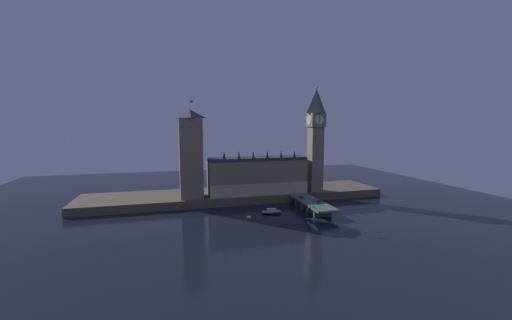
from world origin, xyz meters
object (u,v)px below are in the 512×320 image
object	(u,v)px
pedestrian_near_rail	(314,207)
street_lamp_near	(313,201)
boat_upstream	(272,212)
victoria_tower	(191,154)
clock_tower	(316,136)
street_lamp_far	(295,192)
car_northbound_lead	(302,197)
pedestrian_far_rail	(297,197)
pedestrian_mid_walk	(321,200)
car_southbound_lead	(319,202)

from	to	relation	value
pedestrian_near_rail	street_lamp_near	size ratio (longest dim) A/B	0.27
street_lamp_near	boat_upstream	size ratio (longest dim) A/B	0.50
victoria_tower	pedestrian_near_rail	bearing A→B (deg)	-35.92
clock_tower	victoria_tower	xyz separation A→B (m)	(-91.25, 2.95, -11.01)
street_lamp_far	boat_upstream	distance (m)	27.85
car_northbound_lead	pedestrian_far_rail	world-z (taller)	pedestrian_far_rail
boat_upstream	victoria_tower	bearing A→B (deg)	143.18
pedestrian_mid_walk	street_lamp_far	xyz separation A→B (m)	(-12.37, 14.50, 2.77)
car_northbound_lead	boat_upstream	distance (m)	27.90
pedestrian_near_rail	boat_upstream	world-z (taller)	pedestrian_near_rail
pedestrian_mid_walk	pedestrian_far_rail	distance (m)	15.71
victoria_tower	street_lamp_far	xyz separation A→B (m)	(68.21, -19.38, -26.28)
clock_tower	boat_upstream	world-z (taller)	clock_tower
pedestrian_near_rail	boat_upstream	size ratio (longest dim) A/B	0.14
clock_tower	pedestrian_mid_walk	world-z (taller)	clock_tower
street_lamp_far	boat_upstream	size ratio (longest dim) A/B	0.44
clock_tower	pedestrian_far_rail	bearing A→B (deg)	-137.47
car_northbound_lead	pedestrian_far_rail	bearing A→B (deg)	-179.42
clock_tower	pedestrian_mid_walk	bearing A→B (deg)	-109.03
car_northbound_lead	pedestrian_near_rail	size ratio (longest dim) A/B	2.59
car_southbound_lead	street_lamp_near	xyz separation A→B (m)	(-9.38, -10.47, 3.53)
clock_tower	car_southbound_lead	world-z (taller)	clock_tower
car_northbound_lead	pedestrian_near_rail	xyz separation A→B (m)	(-2.99, -26.01, 0.26)
clock_tower	street_lamp_near	world-z (taller)	clock_tower
clock_tower	street_lamp_near	size ratio (longest dim) A/B	11.57
victoria_tower	boat_upstream	xyz separation A→B (m)	(46.61, -34.90, -34.57)
victoria_tower	boat_upstream	distance (m)	67.71
pedestrian_mid_walk	pedestrian_far_rail	size ratio (longest dim) A/B	1.09
clock_tower	pedestrian_near_rail	world-z (taller)	clock_tower
clock_tower	car_northbound_lead	world-z (taller)	clock_tower
street_lamp_far	clock_tower	bearing A→B (deg)	35.50
pedestrian_near_rail	pedestrian_mid_walk	bearing A→B (deg)	52.87
pedestrian_near_rail	car_southbound_lead	bearing A→B (deg)	51.63
pedestrian_near_rail	boat_upstream	bearing A→B (deg)	146.07
car_northbound_lead	pedestrian_far_rail	xyz separation A→B (m)	(-2.99, -0.03, 0.13)
street_lamp_far	car_southbound_lead	bearing A→B (deg)	-63.69
victoria_tower	boat_upstream	bearing A→B (deg)	-36.82
pedestrian_near_rail	pedestrian_mid_walk	distance (m)	19.84
pedestrian_near_rail	street_lamp_near	distance (m)	3.36
pedestrian_far_rail	boat_upstream	world-z (taller)	pedestrian_far_rail
car_southbound_lead	street_lamp_far	distance (m)	21.38
car_southbound_lead	boat_upstream	size ratio (longest dim) A/B	0.33
car_northbound_lead	street_lamp_far	distance (m)	6.24
pedestrian_far_rail	boat_upstream	bearing A→B (deg)	-153.06
street_lamp_far	boat_upstream	xyz separation A→B (m)	(-21.60, -15.51, -8.29)
victoria_tower	pedestrian_near_rail	size ratio (longest dim) A/B	36.14
street_lamp_far	pedestrian_far_rail	bearing A→B (deg)	-84.72
street_lamp_far	street_lamp_near	bearing A→B (deg)	-90.00
street_lamp_far	car_northbound_lead	bearing A→B (deg)	-51.71
car_southbound_lead	boat_upstream	world-z (taller)	car_southbound_lead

